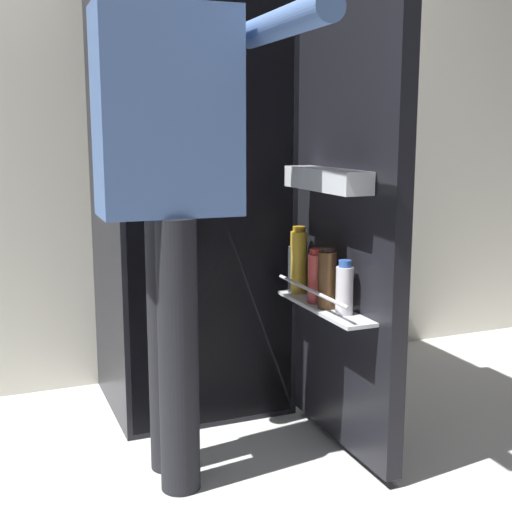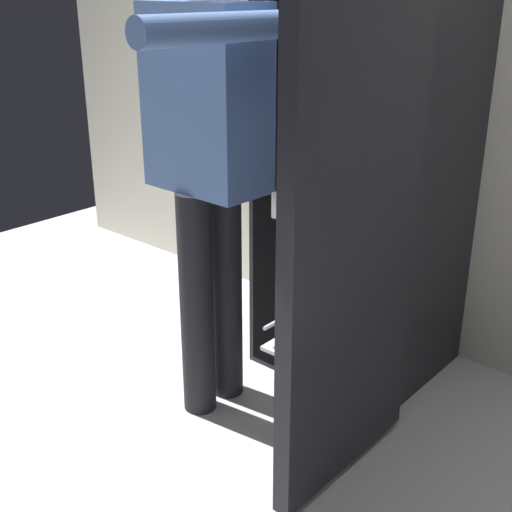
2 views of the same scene
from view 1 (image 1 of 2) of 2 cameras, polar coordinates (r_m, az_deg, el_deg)
ground_plane at (r=2.42m, az=-1.36°, el=-16.17°), size 5.16×5.16×0.00m
kitchen_wall at (r=3.04m, az=-7.78°, el=14.50°), size 4.40×0.10×2.61m
refrigerator at (r=2.65m, az=-4.65°, el=5.97°), size 0.71×1.24×1.76m
person at (r=2.04m, az=-6.99°, el=8.06°), size 0.52×0.73×1.67m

